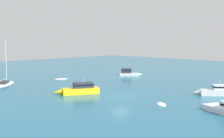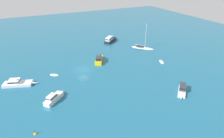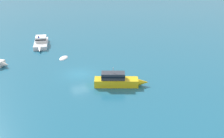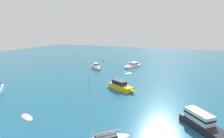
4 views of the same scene
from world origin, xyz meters
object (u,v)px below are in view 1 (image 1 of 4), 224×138
(launch_1, at_px, (215,91))
(sailboat, at_px, (5,84))
(motor_cruiser, at_px, (80,89))
(launch, at_px, (128,73))
(tender, at_px, (61,79))
(rib, at_px, (161,104))

(launch_1, bearing_deg, sailboat, -14.41)
(launch_1, height_order, motor_cruiser, motor_cruiser)
(launch, bearing_deg, motor_cruiser, -109.59)
(launch, bearing_deg, launch_1, -63.11)
(launch, relative_size, tender, 1.53)
(tender, xyz_separation_m, rib, (-5.60, -30.45, 0.00))
(motor_cruiser, bearing_deg, rib, 128.74)
(sailboat, distance_m, rib, 32.37)
(launch, distance_m, tender, 16.19)
(tender, height_order, motor_cruiser, motor_cruiser)
(tender, bearing_deg, launch_1, 122.28)
(launch, xyz_separation_m, tender, (-14.92, 6.24, -0.71))
(sailboat, xyz_separation_m, rib, (6.60, -31.69, -0.11))
(motor_cruiser, distance_m, rib, 14.09)
(tender, bearing_deg, launch, 179.79)
(sailboat, bearing_deg, motor_cruiser, -121.59)
(tender, relative_size, launch_1, 0.60)
(launch, xyz_separation_m, launch_1, (-9.29, -26.31, -0.04))
(sailboat, xyz_separation_m, launch_1, (17.83, -33.79, 0.57))
(launch, bearing_deg, tender, -156.34)
(launch_1, xyz_separation_m, rib, (-11.23, 2.10, -0.67))
(launch, relative_size, motor_cruiser, 0.68)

